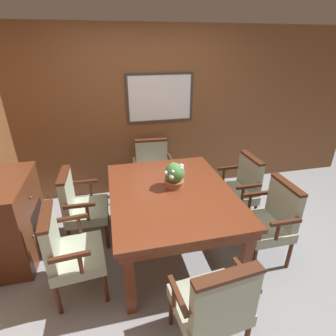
% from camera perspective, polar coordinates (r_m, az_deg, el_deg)
% --- Properties ---
extents(ground_plane, '(14.00, 14.00, 0.00)m').
position_cam_1_polar(ground_plane, '(3.09, 2.00, -19.67)').
color(ground_plane, gray).
extents(wall_back, '(7.20, 0.08, 2.45)m').
position_cam_1_polar(wall_back, '(4.01, -4.32, 11.50)').
color(wall_back, brown).
rests_on(wall_back, ground_plane).
extents(dining_table, '(1.29, 1.63, 0.77)m').
position_cam_1_polar(dining_table, '(2.84, 0.69, -6.62)').
color(dining_table, maroon).
rests_on(dining_table, ground_plane).
extents(chair_left_near, '(0.51, 0.60, 0.91)m').
position_cam_1_polar(chair_left_near, '(2.64, -20.86, -16.25)').
color(chair_left_near, '#472314').
rests_on(chair_left_near, ground_plane).
extents(chair_head_far, '(0.59, 0.50, 0.91)m').
position_cam_1_polar(chair_head_far, '(3.96, -3.40, 0.07)').
color(chair_head_far, '#472314').
rests_on(chair_head_far, ground_plane).
extents(chair_left_far, '(0.48, 0.58, 0.91)m').
position_cam_1_polar(chair_left_far, '(3.24, -18.58, -7.49)').
color(chair_left_far, '#472314').
rests_on(chair_left_far, ground_plane).
extents(chair_right_far, '(0.48, 0.58, 0.91)m').
position_cam_1_polar(chair_right_far, '(3.56, 15.32, -3.87)').
color(chair_right_far, '#472314').
rests_on(chair_right_far, ground_plane).
extents(chair_head_near, '(0.60, 0.52, 0.91)m').
position_cam_1_polar(chair_head_near, '(2.14, 10.04, -26.98)').
color(chair_head_near, '#472314').
rests_on(chair_head_near, ground_plane).
extents(chair_right_near, '(0.47, 0.58, 0.91)m').
position_cam_1_polar(chair_right_near, '(3.06, 21.46, -10.14)').
color(chair_right_near, '#472314').
rests_on(chair_right_near, ground_plane).
extents(potted_plant, '(0.23, 0.23, 0.27)m').
position_cam_1_polar(potted_plant, '(2.82, 1.40, -1.58)').
color(potted_plant, '#9E5638').
rests_on(potted_plant, dining_table).
extents(sideboard_cabinet, '(0.44, 0.94, 0.93)m').
position_cam_1_polar(sideboard_cabinet, '(3.33, -30.51, -9.60)').
color(sideboard_cabinet, '#512816').
rests_on(sideboard_cabinet, ground_plane).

